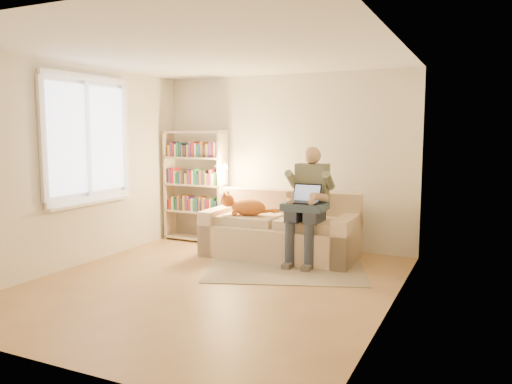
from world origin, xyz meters
The scene contains 14 objects.
floor centered at (0.00, 0.00, 0.00)m, with size 4.50×4.50×0.00m, color #9A7246.
ceiling centered at (0.00, 0.00, 2.60)m, with size 4.00×4.50×0.02m, color white.
wall_left centered at (-2.00, 0.00, 1.30)m, with size 0.02×4.50×2.60m, color silver.
wall_right centered at (2.00, 0.00, 1.30)m, with size 0.02×4.50×2.60m, color silver.
wall_back centered at (0.00, 2.25, 1.30)m, with size 4.00×0.02×2.60m, color silver.
wall_front centered at (0.00, -2.25, 1.30)m, with size 4.00×0.02×2.60m, color silver.
window centered at (-1.95, 0.20, 1.38)m, with size 0.12×1.52×1.69m.
sofa centered at (0.22, 1.57, 0.33)m, with size 2.13×1.00×0.90m.
person centered at (0.67, 1.42, 0.87)m, with size 0.44×0.70×1.55m.
cat centered at (-0.29, 1.42, 0.70)m, with size 0.80×0.29×0.29m.
blanket centered at (0.71, 1.27, 0.77)m, with size 0.54×0.44×0.10m, color #2D3E4F.
laptop centered at (0.71, 1.28, 0.88)m, with size 0.38×0.34×0.31m.
bookshelf centered at (-1.39, 1.90, 0.98)m, with size 1.17×0.35×1.77m.
rug centered at (0.58, 0.84, 0.01)m, with size 1.97×1.17×0.01m, color gray.
Camera 1 is at (2.82, -4.82, 1.73)m, focal length 35.00 mm.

